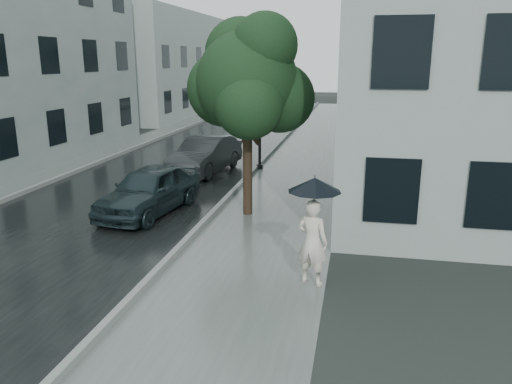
% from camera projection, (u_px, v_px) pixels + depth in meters
% --- Properties ---
extents(ground, '(120.00, 120.00, 0.00)m').
position_uv_depth(ground, '(234.00, 271.00, 10.87)').
color(ground, black).
rests_on(ground, ground).
extents(sidewalk, '(3.50, 60.00, 0.01)m').
position_uv_depth(sidewalk, '(305.00, 162.00, 22.18)').
color(sidewalk, slate).
rests_on(sidewalk, ground).
extents(kerb_near, '(0.15, 60.00, 0.15)m').
position_uv_depth(kerb_near, '(264.00, 159.00, 22.51)').
color(kerb_near, slate).
rests_on(kerb_near, ground).
extents(asphalt_road, '(6.85, 60.00, 0.00)m').
position_uv_depth(asphalt_road, '(190.00, 158.00, 23.20)').
color(asphalt_road, black).
rests_on(asphalt_road, ground).
extents(kerb_far, '(0.15, 60.00, 0.15)m').
position_uv_depth(kerb_far, '(121.00, 153.00, 23.86)').
color(kerb_far, slate).
rests_on(kerb_far, ground).
extents(sidewalk_far, '(1.70, 60.00, 0.01)m').
position_uv_depth(sidewalk_far, '(103.00, 154.00, 24.05)').
color(sidewalk_far, '#4C5451').
rests_on(sidewalk_far, ground).
extents(building_near, '(7.02, 36.00, 9.00)m').
position_uv_depth(building_near, '(417.00, 58.00, 27.10)').
color(building_near, gray).
rests_on(building_near, ground).
extents(building_far_b, '(7.02, 18.00, 8.00)m').
position_uv_depth(building_far_b, '(159.00, 64.00, 40.87)').
color(building_far_b, gray).
rests_on(building_far_b, ground).
extents(pedestrian, '(0.76, 0.63, 1.79)m').
position_uv_depth(pedestrian, '(312.00, 242.00, 10.04)').
color(pedestrian, beige).
rests_on(pedestrian, sidewalk).
extents(umbrella, '(1.23, 1.23, 1.36)m').
position_uv_depth(umbrella, '(315.00, 185.00, 9.70)').
color(umbrella, black).
rests_on(umbrella, ground).
extents(street_tree, '(3.74, 3.39, 5.70)m').
position_uv_depth(street_tree, '(248.00, 81.00, 13.96)').
color(street_tree, '#332619').
rests_on(street_tree, ground).
extents(lamp_post, '(0.83, 0.42, 5.23)m').
position_uv_depth(lamp_post, '(256.00, 96.00, 20.16)').
color(lamp_post, black).
rests_on(lamp_post, ground).
extents(car_near, '(2.26, 4.33, 1.41)m').
position_uv_depth(car_near, '(149.00, 190.00, 14.79)').
color(car_near, '#19272A').
rests_on(car_near, ground).
extents(car_far, '(2.12, 4.53, 1.44)m').
position_uv_depth(car_far, '(205.00, 155.00, 20.03)').
color(car_far, '#25282A').
rests_on(car_far, ground).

